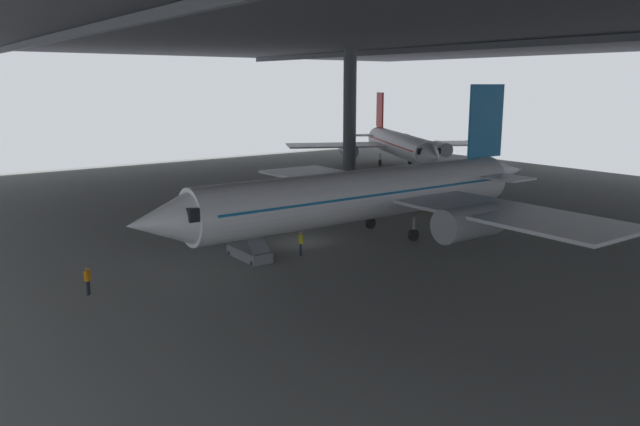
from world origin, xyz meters
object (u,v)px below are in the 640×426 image
Objects in this scene: airplane_main at (371,194)px; boarding_stairs at (249,248)px; airplane_distant at (399,144)px; baggage_tug at (420,204)px; crew_worker_by_stairs at (301,242)px; crew_worker_near_nose at (87,279)px.

boarding_stairs is at bearing -94.13° from airplane_main.
airplane_distant is 31.27m from baggage_tug.
airplane_distant is at bearing 133.49° from airplane_main.
airplane_main reaches higher than crew_worker_by_stairs.
crew_worker_by_stairs is 19.33m from baggage_tug.
boarding_stairs is 22.02m from baggage_tug.
airplane_distant reaches higher than boarding_stairs.
boarding_stairs is 2.70× the size of crew_worker_by_stairs.
airplane_main is at bearing -63.40° from baggage_tug.
baggage_tug is (-5.91, 32.68, -0.43)m from crew_worker_near_nose.
airplane_main is 42.76m from airplane_distant.
boarding_stairs reaches higher than baggage_tug.
airplane_main is 21.80m from crew_worker_near_nose.
airplane_main is 7.67m from crew_worker_by_stairs.
crew_worker_near_nose is at bearing -89.00° from airplane_main.
boarding_stairs is (-0.75, -10.45, -2.77)m from airplane_main.
crew_worker_near_nose is (0.38, -21.64, -2.55)m from airplane_main.
baggage_tug is (-4.77, 21.49, -0.21)m from boarding_stairs.
crew_worker_near_nose reaches higher than baggage_tug.
crew_worker_by_stairs reaches higher than baggage_tug.
boarding_stairs is 11.25m from crew_worker_near_nose.
airplane_main is at bearing -46.51° from airplane_distant.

